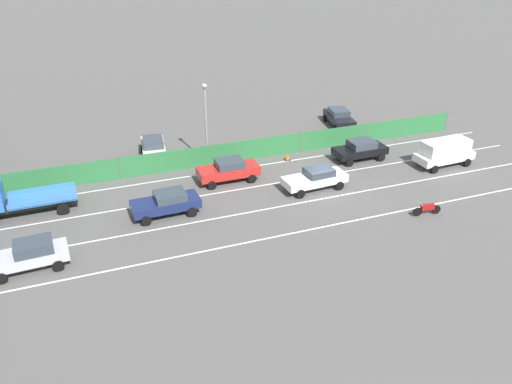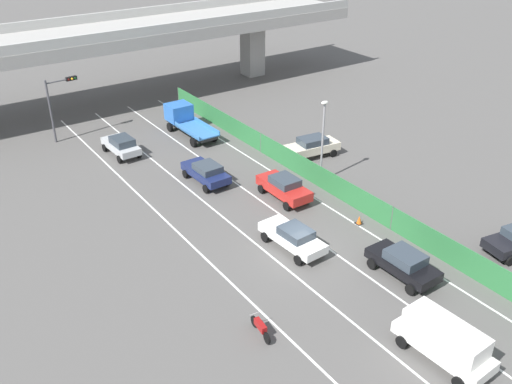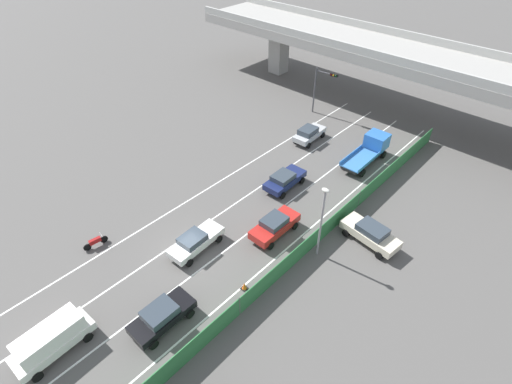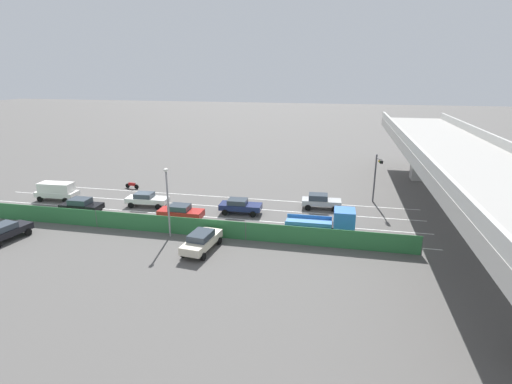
% 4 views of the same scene
% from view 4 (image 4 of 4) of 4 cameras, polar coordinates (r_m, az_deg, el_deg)
% --- Properties ---
extents(ground_plane, '(300.00, 300.00, 0.00)m').
position_cam_4_polar(ground_plane, '(45.83, -16.35, -1.97)').
color(ground_plane, '#565451').
extents(lane_line_left_edge, '(0.14, 48.43, 0.01)m').
position_cam_4_polar(lane_line_left_edge, '(47.85, -6.91, -0.57)').
color(lane_line_left_edge, silver).
rests_on(lane_line_left_edge, ground).
extents(lane_line_mid_left, '(0.14, 48.43, 0.01)m').
position_cam_4_polar(lane_line_mid_left, '(44.81, -8.29, -1.87)').
color(lane_line_mid_left, silver).
rests_on(lane_line_mid_left, ground).
extents(lane_line_mid_right, '(0.14, 48.43, 0.01)m').
position_cam_4_polar(lane_line_mid_right, '(41.83, -9.88, -3.35)').
color(lane_line_mid_right, silver).
rests_on(lane_line_mid_right, ground).
extents(lane_line_right_edge, '(0.14, 48.43, 0.01)m').
position_cam_4_polar(lane_line_right_edge, '(38.91, -11.71, -5.06)').
color(lane_line_right_edge, silver).
rests_on(lane_line_right_edge, ground).
extents(elevated_overpass, '(57.65, 9.09, 8.23)m').
position_cam_4_polar(elevated_overpass, '(40.39, 27.87, 3.77)').
color(elevated_overpass, '#A09E99').
rests_on(elevated_overpass, ground).
extents(green_fence, '(0.10, 44.53, 1.69)m').
position_cam_4_polar(green_fence, '(37.41, -12.64, -4.66)').
color(green_fence, '#2D753D').
rests_on(green_fence, ground).
extents(car_van_white, '(2.22, 4.82, 2.10)m').
position_cam_4_polar(car_van_white, '(51.25, -26.99, 0.23)').
color(car_van_white, silver).
rests_on(car_van_white, ground).
extents(car_sedan_navy, '(2.14, 4.45, 1.56)m').
position_cam_4_polar(car_sedan_navy, '(41.53, -2.35, -1.97)').
color(car_sedan_navy, navy).
rests_on(car_sedan_navy, ground).
extents(car_sedan_white, '(2.15, 4.74, 1.55)m').
position_cam_4_polar(car_sedan_white, '(45.33, -15.60, -0.97)').
color(car_sedan_white, white).
rests_on(car_sedan_white, ground).
extents(car_sedan_red, '(2.00, 4.50, 1.68)m').
position_cam_4_polar(car_sedan_red, '(40.17, -10.89, -2.88)').
color(car_sedan_red, red).
rests_on(car_sedan_red, ground).
extents(car_sedan_silver, '(2.11, 4.30, 1.63)m').
position_cam_4_polar(car_sedan_silver, '(43.52, 9.34, -1.25)').
color(car_sedan_silver, '#B7BABC').
rests_on(car_sedan_silver, ground).
extents(car_sedan_black, '(2.09, 4.31, 1.62)m').
position_cam_4_polar(car_sedan_black, '(45.50, -24.04, -1.74)').
color(car_sedan_black, black).
rests_on(car_sedan_black, ground).
extents(flatbed_truck_blue, '(2.45, 6.34, 2.37)m').
position_cam_4_polar(flatbed_truck_blue, '(37.06, 11.05, -4.11)').
color(flatbed_truck_blue, black).
rests_on(flatbed_truck_blue, ground).
extents(motorcycle, '(0.60, 1.95, 0.93)m').
position_cam_4_polar(motorcycle, '(52.87, -17.56, 0.97)').
color(motorcycle, black).
rests_on(motorcycle, ground).
extents(parked_sedan_dark, '(4.61, 2.59, 1.59)m').
position_cam_4_polar(parked_sedan_dark, '(41.52, -32.70, -4.80)').
color(parked_sedan_dark, black).
rests_on(parked_sedan_dark, ground).
extents(parked_sedan_cream, '(4.87, 2.44, 1.68)m').
position_cam_4_polar(parked_sedan_cream, '(33.35, -7.91, -6.98)').
color(parked_sedan_cream, beige).
rests_on(parked_sedan_cream, ground).
extents(traffic_light, '(2.83, 0.54, 5.56)m').
position_cam_4_polar(traffic_light, '(45.61, 17.17, 2.97)').
color(traffic_light, '#47474C').
rests_on(traffic_light, ground).
extents(street_lamp, '(0.60, 0.36, 6.40)m').
position_cam_4_polar(street_lamp, '(35.68, -12.73, -0.46)').
color(street_lamp, gray).
rests_on(street_lamp, ground).
extents(traffic_cone, '(0.47, 0.47, 0.59)m').
position_cam_4_polar(traffic_cone, '(41.19, -19.17, -4.01)').
color(traffic_cone, orange).
rests_on(traffic_cone, ground).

